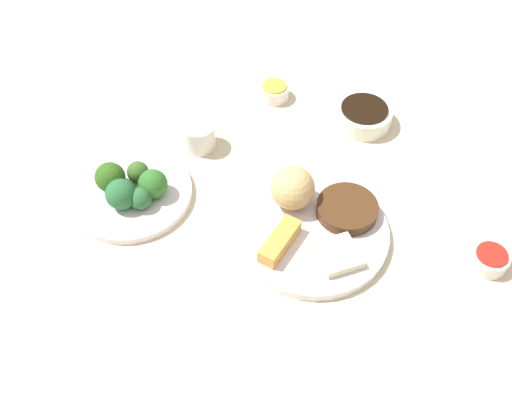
% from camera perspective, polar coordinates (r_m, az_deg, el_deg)
% --- Properties ---
extents(tabletop, '(2.20, 2.20, 0.02)m').
position_cam_1_polar(tabletop, '(1.00, 5.24, -1.94)').
color(tabletop, beige).
rests_on(tabletop, ground).
extents(main_plate, '(0.26, 0.26, 0.02)m').
position_cam_1_polar(main_plate, '(0.97, 5.59, -2.63)').
color(main_plate, white).
rests_on(main_plate, tabletop).
extents(rice_scoop, '(0.07, 0.07, 0.07)m').
position_cam_1_polar(rice_scoop, '(0.97, 3.57, 1.66)').
color(rice_scoop, tan).
rests_on(rice_scoop, main_plate).
extents(spring_roll, '(0.07, 0.09, 0.03)m').
position_cam_1_polar(spring_roll, '(0.93, 2.32, -3.54)').
color(spring_roll, gold).
rests_on(spring_roll, main_plate).
extents(crab_rangoon_wonton, '(0.08, 0.08, 0.02)m').
position_cam_1_polar(crab_rangoon_wonton, '(0.93, 7.99, -4.82)').
color(crab_rangoon_wonton, beige).
rests_on(crab_rangoon_wonton, main_plate).
extents(stir_fry_heap, '(0.10, 0.10, 0.02)m').
position_cam_1_polar(stir_fry_heap, '(0.99, 8.84, -0.38)').
color(stir_fry_heap, '#482B16').
rests_on(stir_fry_heap, main_plate).
extents(broccoli_plate, '(0.21, 0.21, 0.01)m').
position_cam_1_polar(broccoli_plate, '(1.05, -12.08, 1.11)').
color(broccoli_plate, white).
rests_on(broccoli_plate, tabletop).
extents(broccoli_floret_0, '(0.04, 0.04, 0.04)m').
position_cam_1_polar(broccoli_floret_0, '(1.04, -11.41, 3.17)').
color(broccoli_floret_0, '#396124').
rests_on(broccoli_floret_0, broccoli_plate).
extents(broccoli_floret_1, '(0.05, 0.05, 0.05)m').
position_cam_1_polar(broccoli_floret_1, '(1.00, -12.98, 1.03)').
color(broccoli_floret_1, '#286737').
rests_on(broccoli_floret_1, broccoli_plate).
extents(broccoli_floret_2, '(0.05, 0.05, 0.05)m').
position_cam_1_polar(broccoli_floret_2, '(1.01, -9.99, 2.03)').
color(broccoli_floret_2, '#2E6E28').
rests_on(broccoli_floret_2, broccoli_plate).
extents(broccoli_floret_3, '(0.05, 0.05, 0.05)m').
position_cam_1_polar(broccoli_floret_3, '(1.03, -13.99, 2.63)').
color(broccoli_floret_3, '#2E5D1A').
rests_on(broccoli_floret_3, broccoli_plate).
extents(broccoli_floret_4, '(0.04, 0.04, 0.04)m').
position_cam_1_polar(broccoli_floret_4, '(1.00, -11.18, 0.63)').
color(broccoli_floret_4, '#296534').
rests_on(broccoli_floret_4, broccoli_plate).
extents(soy_sauce_bowl, '(0.11, 0.11, 0.04)m').
position_cam_1_polar(soy_sauce_bowl, '(1.17, 10.37, 8.48)').
color(soy_sauce_bowl, white).
rests_on(soy_sauce_bowl, tabletop).
extents(soy_sauce_bowl_liquid, '(0.09, 0.09, 0.00)m').
position_cam_1_polar(soy_sauce_bowl_liquid, '(1.15, 10.51, 9.21)').
color(soy_sauce_bowl_liquid, black).
rests_on(soy_sauce_bowl_liquid, soy_sauce_bowl).
extents(sauce_ramekin_hot_mustard, '(0.06, 0.06, 0.03)m').
position_cam_1_polar(sauce_ramekin_hot_mustard, '(1.21, 1.77, 10.91)').
color(sauce_ramekin_hot_mustard, white).
rests_on(sauce_ramekin_hot_mustard, tabletop).
extents(sauce_ramekin_hot_mustard_liquid, '(0.05, 0.05, 0.00)m').
position_cam_1_polar(sauce_ramekin_hot_mustard_liquid, '(1.20, 1.79, 11.49)').
color(sauce_ramekin_hot_mustard_liquid, yellow).
rests_on(sauce_ramekin_hot_mustard_liquid, sauce_ramekin_hot_mustard).
extents(sauce_ramekin_sweet_and_sour, '(0.06, 0.06, 0.03)m').
position_cam_1_polar(sauce_ramekin_sweet_and_sour, '(1.00, 21.71, -4.99)').
color(sauce_ramekin_sweet_and_sour, white).
rests_on(sauce_ramekin_sweet_and_sour, tabletop).
extents(sauce_ramekin_sweet_and_sour_liquid, '(0.05, 0.05, 0.00)m').
position_cam_1_polar(sauce_ramekin_sweet_and_sour_liquid, '(0.99, 21.97, -4.47)').
color(sauce_ramekin_sweet_and_sour_liquid, red).
rests_on(sauce_ramekin_sweet_and_sour_liquid, sauce_ramekin_sweet_and_sour).
extents(teacup, '(0.06, 0.06, 0.05)m').
position_cam_1_polar(teacup, '(1.10, -5.56, 6.69)').
color(teacup, silver).
rests_on(teacup, tabletop).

